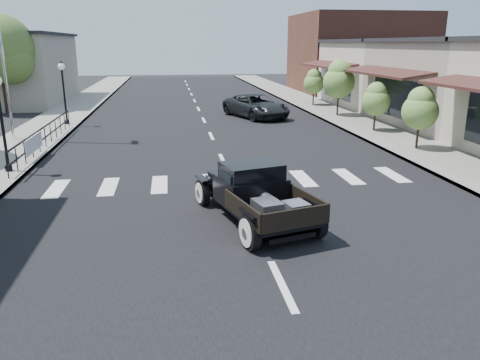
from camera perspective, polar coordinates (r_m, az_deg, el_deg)
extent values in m
plane|color=black|center=(11.75, 1.73, -5.75)|extent=(120.00, 120.00, 0.00)
cube|color=black|center=(26.16, -4.11, 6.58)|extent=(14.00, 80.00, 0.02)
cube|color=gray|center=(26.89, -22.58, 5.78)|extent=(3.00, 80.00, 0.15)
cube|color=gray|center=(28.10, 13.57, 6.98)|extent=(3.00, 80.00, 0.15)
cube|color=beige|center=(36.92, 19.31, 12.07)|extent=(10.00, 9.00, 4.50)
cube|color=brown|center=(46.16, 14.20, 14.70)|extent=(11.00, 10.00, 7.00)
imported|color=black|center=(29.10, 1.96, 8.98)|extent=(4.00, 5.55, 1.40)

